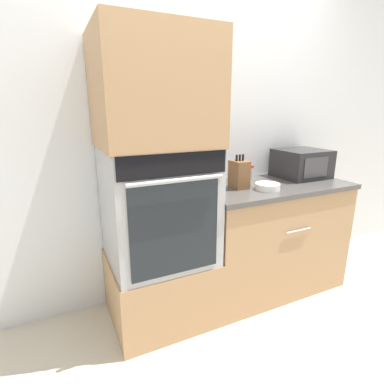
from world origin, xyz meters
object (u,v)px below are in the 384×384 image
object	(u,v)px
microwave	(301,163)
knife_block	(239,174)
wall_oven	(158,205)
condiment_jar_mid	(214,175)
condiment_jar_near	(251,171)
bowl	(267,186)

from	to	relation	value
microwave	knife_block	size ratio (longest dim) A/B	1.61
wall_oven	knife_block	distance (m)	0.63
microwave	knife_block	world-z (taller)	knife_block
microwave	condiment_jar_mid	distance (m)	0.75
condiment_jar_mid	knife_block	bearing A→B (deg)	-76.41
wall_oven	condiment_jar_near	bearing A→B (deg)	15.48
wall_oven	condiment_jar_near	xyz separation A→B (m)	(0.90, 0.25, 0.09)
bowl	condiment_jar_near	size ratio (longest dim) A/B	1.67
condiment_jar_near	bowl	bearing A→B (deg)	-108.57
bowl	microwave	bearing A→B (deg)	22.04
bowl	condiment_jar_mid	bearing A→B (deg)	120.13
wall_oven	microwave	size ratio (longest dim) A/B	1.91
bowl	condiment_jar_mid	size ratio (longest dim) A/B	1.64
bowl	condiment_jar_mid	world-z (taller)	condiment_jar_mid
bowl	condiment_jar_near	xyz separation A→B (m)	(0.13, 0.37, 0.03)
microwave	wall_oven	bearing A→B (deg)	-176.35
wall_oven	bowl	distance (m)	0.79
bowl	condiment_jar_near	bearing A→B (deg)	71.43
knife_block	condiment_jar_near	world-z (taller)	knife_block
condiment_jar_near	wall_oven	bearing A→B (deg)	-164.52
microwave	condiment_jar_mid	xyz separation A→B (m)	(-0.73, 0.17, -0.06)
wall_oven	microwave	distance (m)	1.30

